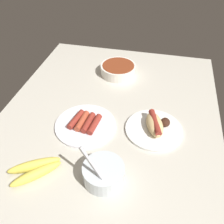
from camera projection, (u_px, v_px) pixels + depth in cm
name	position (u px, v px, depth cm)	size (l,w,h in cm)	color
ground_plane	(108.00, 122.00, 99.80)	(120.00, 90.00, 3.00)	beige
plate_sausages	(85.00, 124.00, 95.38)	(23.99, 23.99, 3.42)	white
banana_bunch	(35.00, 169.00, 78.62)	(15.83, 17.47, 3.76)	#E5D14C
bowl_chili	(118.00, 69.00, 122.43)	(17.80, 17.80, 4.97)	white
bowl_coleslaw	(104.00, 173.00, 75.90)	(13.32, 13.37, 15.47)	silver
plate_hotdog_assembled	(155.00, 127.00, 93.06)	(22.13, 22.13, 5.61)	white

